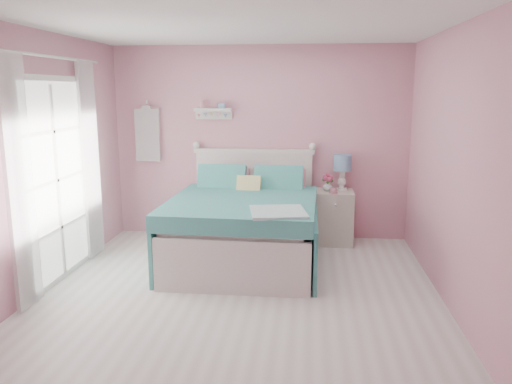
% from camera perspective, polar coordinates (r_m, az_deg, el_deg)
% --- Properties ---
extents(floor, '(4.50, 4.50, 0.00)m').
position_cam_1_polar(floor, '(4.98, -2.20, -12.25)').
color(floor, beige).
rests_on(floor, ground).
extents(room_shell, '(4.50, 4.50, 4.50)m').
position_cam_1_polar(room_shell, '(4.58, -2.35, 6.20)').
color(room_shell, '#CE839B').
rests_on(room_shell, floor).
extents(bed, '(1.71, 2.14, 1.23)m').
position_cam_1_polar(bed, '(5.96, -1.31, -3.99)').
color(bed, silver).
rests_on(bed, floor).
extents(nightstand, '(0.49, 0.48, 0.71)m').
position_cam_1_polar(nightstand, '(6.71, 8.90, -2.83)').
color(nightstand, beige).
rests_on(nightstand, floor).
extents(table_lamp, '(0.23, 0.23, 0.47)m').
position_cam_1_polar(table_lamp, '(6.69, 9.84, 3.01)').
color(table_lamp, white).
rests_on(table_lamp, nightstand).
extents(vase, '(0.16, 0.16, 0.14)m').
position_cam_1_polar(vase, '(6.61, 8.19, 0.71)').
color(vase, silver).
rests_on(vase, nightstand).
extents(teacup, '(0.10, 0.10, 0.07)m').
position_cam_1_polar(teacup, '(6.46, 8.85, 0.14)').
color(teacup, '#C68592').
rests_on(teacup, nightstand).
extents(roses, '(0.14, 0.11, 0.12)m').
position_cam_1_polar(roses, '(6.59, 8.20, 1.64)').
color(roses, '#BF416A').
rests_on(roses, vase).
extents(wall_shelf, '(0.50, 0.15, 0.25)m').
position_cam_1_polar(wall_shelf, '(6.83, -4.93, 9.22)').
color(wall_shelf, silver).
rests_on(wall_shelf, room_shell).
extents(hanging_dress, '(0.34, 0.03, 0.72)m').
position_cam_1_polar(hanging_dress, '(7.07, -12.31, 6.36)').
color(hanging_dress, white).
rests_on(hanging_dress, room_shell).
extents(french_door, '(0.04, 1.32, 2.16)m').
position_cam_1_polar(french_door, '(5.65, -21.87, 1.19)').
color(french_door, silver).
rests_on(french_door, floor).
extents(curtain_near, '(0.04, 0.40, 2.32)m').
position_cam_1_polar(curtain_near, '(4.97, -25.40, 0.81)').
color(curtain_near, white).
rests_on(curtain_near, floor).
extents(curtain_far, '(0.04, 0.40, 2.32)m').
position_cam_1_polar(curtain_far, '(6.27, -18.39, 3.37)').
color(curtain_far, white).
rests_on(curtain_far, floor).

